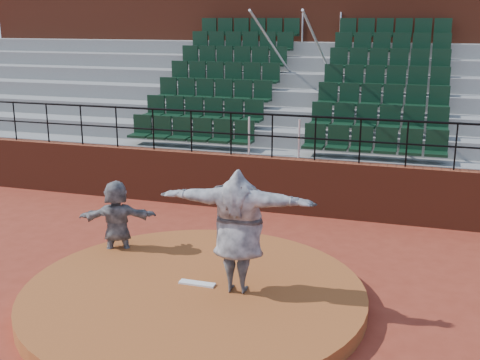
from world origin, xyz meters
name	(u,v)px	position (x,y,z in m)	size (l,w,h in m)	color
ground	(194,302)	(0.00, 0.00, 0.00)	(90.00, 90.00, 0.00)	maroon
pitchers_mound	(194,295)	(0.00, 0.00, 0.12)	(5.50, 5.50, 0.25)	#9C4E22
pitching_rubber	(197,283)	(0.00, 0.15, 0.27)	(0.60, 0.15, 0.03)	white
boundary_wall	(271,184)	(0.00, 5.00, 0.65)	(24.00, 0.30, 1.30)	maroon
wall_railing	(272,126)	(0.00, 5.00, 2.03)	(24.04, 0.05, 1.03)	black
seating_deck	(303,125)	(0.00, 8.65, 1.44)	(24.00, 5.97, 4.63)	gray
press_box_facade	(328,45)	(0.00, 12.60, 3.55)	(24.00, 3.00, 7.10)	maroon
pitcher	(238,231)	(0.70, 0.16, 1.24)	(2.44, 0.66, 1.99)	black
fielder	(117,221)	(-2.01, 1.24, 0.78)	(1.44, 0.46, 1.56)	black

